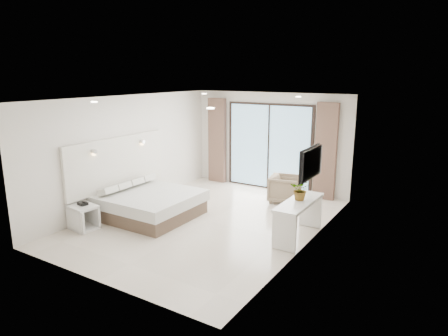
{
  "coord_description": "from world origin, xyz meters",
  "views": [
    {
      "loc": [
        4.71,
        -6.9,
        3.2
      ],
      "look_at": [
        0.18,
        0.4,
        1.16
      ],
      "focal_mm": 32.0,
      "sensor_mm": 36.0,
      "label": 1
    }
  ],
  "objects_px": {
    "console_desk": "(299,211)",
    "armchair": "(285,187)",
    "bed": "(149,204)",
    "nightstand": "(83,217)"
  },
  "relations": [
    {
      "from": "nightstand",
      "to": "console_desk",
      "type": "height_order",
      "value": "console_desk"
    },
    {
      "from": "console_desk",
      "to": "armchair",
      "type": "bearing_deg",
      "value": 119.81
    },
    {
      "from": "bed",
      "to": "console_desk",
      "type": "xyz_separation_m",
      "value": [
        3.35,
        0.62,
        0.27
      ]
    },
    {
      "from": "nightstand",
      "to": "armchair",
      "type": "relative_size",
      "value": 0.82
    },
    {
      "from": "console_desk",
      "to": "armchair",
      "type": "relative_size",
      "value": 2.05
    },
    {
      "from": "bed",
      "to": "console_desk",
      "type": "bearing_deg",
      "value": 10.47
    },
    {
      "from": "bed",
      "to": "console_desk",
      "type": "distance_m",
      "value": 3.42
    },
    {
      "from": "armchair",
      "to": "bed",
      "type": "bearing_deg",
      "value": 128.33
    },
    {
      "from": "bed",
      "to": "nightstand",
      "type": "relative_size",
      "value": 3.22
    },
    {
      "from": "console_desk",
      "to": "armchair",
      "type": "distance_m",
      "value": 2.31
    }
  ]
}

